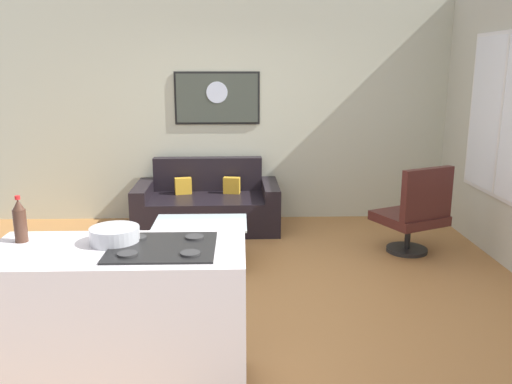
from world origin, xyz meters
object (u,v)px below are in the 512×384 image
Objects in this scene: coffee_table at (201,226)px; mixing_bowl at (115,235)px; armchair at (415,213)px; couch at (207,206)px; wall_painting at (217,98)px; soda_bottle at (20,221)px.

mixing_bowl reaches higher than coffee_table.
armchair is at bearing 5.64° from coffee_table.
mixing_bowl reaches higher than armchair.
couch is at bearing 90.31° from coffee_table.
wall_painting is (-2.10, 1.42, 1.10)m from armchair.
mixing_bowl is (0.55, -0.04, -0.08)m from soda_bottle.
wall_painting is at bearing 83.02° from mixing_bowl.
coffee_table is 2.01m from wall_painting.
wall_painting reaches higher than soda_bottle.
soda_bottle is at bearing -105.39° from wall_painting.
couch is 2.44m from armchair.
armchair is at bearing 41.76° from mixing_bowl.
soda_bottle is at bearing 175.95° from mixing_bowl.
mixing_bowl is at bearing -95.77° from couch.
wall_painting is at bearing 145.84° from armchair.
coffee_table is at bearing -174.36° from armchair.
mixing_bowl is at bearing -99.31° from coffee_table.
wall_painting is (1.01, 3.66, 0.49)m from soda_bottle.
coffee_table is 0.96× the size of armchair.
wall_painting is (0.12, 0.42, 1.28)m from couch.
couch is 6.01× the size of mixing_bowl.
mixing_bowl reaches higher than couch.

